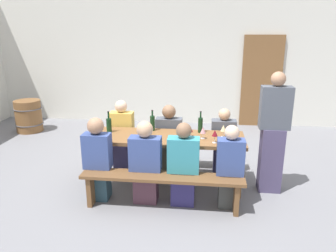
# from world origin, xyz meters

# --- Properties ---
(ground_plane) EXTENTS (24.00, 24.00, 0.00)m
(ground_plane) POSITION_xyz_m (0.00, 0.00, 0.00)
(ground_plane) COLOR slate
(back_wall) EXTENTS (14.00, 0.20, 3.20)m
(back_wall) POSITION_xyz_m (0.00, 3.46, 1.60)
(back_wall) COLOR silver
(back_wall) RESTS_ON ground
(wooden_door) EXTENTS (0.90, 0.06, 2.10)m
(wooden_door) POSITION_xyz_m (1.79, 3.32, 1.05)
(wooden_door) COLOR brown
(wooden_door) RESTS_ON ground
(tasting_table) EXTENTS (2.15, 0.72, 0.75)m
(tasting_table) POSITION_xyz_m (0.00, 0.00, 0.67)
(tasting_table) COLOR brown
(tasting_table) RESTS_ON ground
(bench_near) EXTENTS (2.05, 0.30, 0.45)m
(bench_near) POSITION_xyz_m (0.00, -0.66, 0.36)
(bench_near) COLOR brown
(bench_near) RESTS_ON ground
(bench_far) EXTENTS (2.05, 0.30, 0.45)m
(bench_far) POSITION_xyz_m (0.00, 0.66, 0.36)
(bench_far) COLOR brown
(bench_far) RESTS_ON ground
(wine_bottle_0) EXTENTS (0.07, 0.07, 0.32)m
(wine_bottle_0) POSITION_xyz_m (0.45, 0.23, 0.87)
(wine_bottle_0) COLOR #143319
(wine_bottle_0) RESTS_ON tasting_table
(wine_bottle_1) EXTENTS (0.07, 0.07, 0.31)m
(wine_bottle_1) POSITION_xyz_m (-0.26, 0.25, 0.87)
(wine_bottle_1) COLOR #143319
(wine_bottle_1) RESTS_ON tasting_table
(wine_bottle_2) EXTENTS (0.08, 0.08, 0.32)m
(wine_bottle_2) POSITION_xyz_m (-0.88, 0.09, 0.86)
(wine_bottle_2) COLOR #143319
(wine_bottle_2) RESTS_ON tasting_table
(wine_glass_0) EXTENTS (0.07, 0.07, 0.14)m
(wine_glass_0) POSITION_xyz_m (0.32, 0.03, 0.85)
(wine_glass_0) COLOR silver
(wine_glass_0) RESTS_ON tasting_table
(wine_glass_1) EXTENTS (0.06, 0.06, 0.19)m
(wine_glass_1) POSITION_xyz_m (-0.37, 0.08, 0.88)
(wine_glass_1) COLOR silver
(wine_glass_1) RESTS_ON tasting_table
(wine_glass_2) EXTENTS (0.08, 0.08, 0.18)m
(wine_glass_2) POSITION_xyz_m (0.65, -0.21, 0.88)
(wine_glass_2) COLOR silver
(wine_glass_2) RESTS_ON tasting_table
(wine_glass_3) EXTENTS (0.08, 0.08, 0.18)m
(wine_glass_3) POSITION_xyz_m (0.77, 0.05, 0.88)
(wine_glass_3) COLOR silver
(wine_glass_3) RESTS_ON tasting_table
(wine_glass_4) EXTENTS (0.08, 0.08, 0.17)m
(wine_glass_4) POSITION_xyz_m (0.49, -0.05, 0.87)
(wine_glass_4) COLOR silver
(wine_glass_4) RESTS_ON tasting_table
(seated_guest_near_0) EXTENTS (0.36, 0.24, 1.13)m
(seated_guest_near_0) POSITION_xyz_m (-0.87, -0.51, 0.55)
(seated_guest_near_0) COLOR #2A4654
(seated_guest_near_0) RESTS_ON ground
(seated_guest_near_1) EXTENTS (0.41, 0.24, 1.10)m
(seated_guest_near_1) POSITION_xyz_m (-0.23, -0.51, 0.52)
(seated_guest_near_1) COLOR #533340
(seated_guest_near_1) RESTS_ON ground
(seated_guest_near_2) EXTENTS (0.40, 0.24, 1.10)m
(seated_guest_near_2) POSITION_xyz_m (0.26, -0.51, 0.52)
(seated_guest_near_2) COLOR navy
(seated_guest_near_2) RESTS_ON ground
(seated_guest_near_3) EXTENTS (0.34, 0.24, 1.09)m
(seated_guest_near_3) POSITION_xyz_m (0.84, -0.51, 0.51)
(seated_guest_near_3) COLOR #3E403E
(seated_guest_near_3) RESTS_ON ground
(seated_guest_far_0) EXTENTS (0.37, 0.24, 1.14)m
(seated_guest_far_0) POSITION_xyz_m (-0.80, 0.51, 0.54)
(seated_guest_far_0) COLOR #393662
(seated_guest_far_0) RESTS_ON ground
(seated_guest_far_1) EXTENTS (0.41, 0.24, 1.09)m
(seated_guest_far_1) POSITION_xyz_m (-0.04, 0.51, 0.52)
(seated_guest_far_1) COLOR #525444
(seated_guest_far_1) RESTS_ON ground
(seated_guest_far_2) EXTENTS (0.38, 0.24, 1.05)m
(seated_guest_far_2) POSITION_xyz_m (0.81, 0.51, 0.49)
(seated_guest_far_2) COLOR navy
(seated_guest_far_2) RESTS_ON ground
(standing_host) EXTENTS (0.40, 0.24, 1.68)m
(standing_host) POSITION_xyz_m (1.44, -0.00, 0.81)
(standing_host) COLOR #494062
(standing_host) RESTS_ON ground
(wine_barrel) EXTENTS (0.60, 0.60, 0.71)m
(wine_barrel) POSITION_xyz_m (-3.40, 2.25, 0.35)
(wine_barrel) COLOR brown
(wine_barrel) RESTS_ON ground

